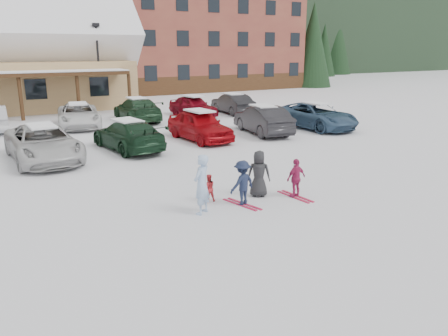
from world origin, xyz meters
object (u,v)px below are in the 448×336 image
lamp_post (98,62)px  parked_car_13 (232,104)px  parked_car_10 (79,115)px  parked_car_11 (137,110)px  parked_car_12 (193,106)px  parked_car_4 (200,125)px  parked_car_5 (263,120)px  adult_skier (202,184)px  parked_car_6 (315,116)px  bystander_dark (259,174)px  toddler_red (208,188)px  child_navy (242,183)px  child_magenta (296,178)px  parked_car_3 (128,135)px  alpine_hotel (171,11)px  parked_car_2 (43,143)px

lamp_post → parked_car_13: (7.70, -6.77, -2.87)m
parked_car_10 → parked_car_11: 3.77m
parked_car_12 → parked_car_13: parked_car_12 is taller
parked_car_4 → parked_car_5: 3.80m
parked_car_4 → parked_car_5: bearing=-5.9°
adult_skier → parked_car_6: bearing=-178.1°
bystander_dark → parked_car_13: size_ratio=0.35×
parked_car_6 → bystander_dark: bearing=-142.8°
toddler_red → parked_car_10: size_ratio=0.17×
lamp_post → child_navy: (-1.72, -23.38, -2.89)m
child_magenta → parked_car_3: parked_car_3 is taller
parked_car_5 → child_magenta: bearing=70.2°
lamp_post → parked_car_10: bearing=-113.8°
alpine_hotel → parked_car_3: size_ratio=6.60×
child_magenta → parked_car_13: parked_car_13 is taller
parked_car_3 → alpine_hotel: bearing=-124.2°
parked_car_10 → parked_car_13: size_ratio=1.18×
adult_skier → toddler_red: size_ratio=2.00×
parked_car_13 → parked_car_11: bearing=2.3°
alpine_hotel → parked_car_11: (-11.42, -21.06, -7.89)m
bystander_dark → parked_car_2: size_ratio=0.28×
child_magenta → parked_car_12: 17.52m
alpine_hotel → parked_car_13: bearing=-101.6°
bystander_dark → parked_car_6: (9.72, 8.57, -0.00)m
parked_car_6 → parked_car_13: bearing=94.6°
toddler_red → child_magenta: 2.78m
parked_car_3 → parked_car_12: bearing=-139.5°
parked_car_4 → parked_car_12: parked_car_4 is taller
lamp_post → parked_car_12: bearing=-55.4°
parked_car_2 → parked_car_13: 15.97m
parked_car_3 → parked_car_6: (11.30, 0.10, 0.05)m
child_magenta → parked_car_4: (1.31, 9.49, 0.14)m
parked_car_3 → parked_car_13: (10.13, 7.71, 0.01)m
child_navy → parked_car_3: (-0.71, 8.90, 0.01)m
toddler_red → parked_car_2: parked_car_2 is taller
parked_car_4 → bystander_dark: bearing=-108.7°
parked_car_5 → parked_car_12: 7.59m
bystander_dark → parked_car_4: (2.28, 8.83, 0.02)m
parked_car_11 → parked_car_4: bearing=97.7°
toddler_red → parked_car_3: (0.03, 8.13, 0.26)m
alpine_hotel → parked_car_12: (-7.44, -21.02, -7.92)m
toddler_red → child_navy: bearing=146.0°
lamp_post → parked_car_6: lamp_post is taller
parked_car_5 → parked_car_11: 8.83m
parked_car_11 → parked_car_13: (7.08, -0.07, -0.04)m
bystander_dark → parked_car_6: 12.96m
adult_skier → parked_car_3: size_ratio=0.36×
parked_car_5 → parked_car_6: size_ratio=0.87×
toddler_red → parked_car_6: size_ratio=0.16×
parked_car_13 → lamp_post: bearing=-38.5°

